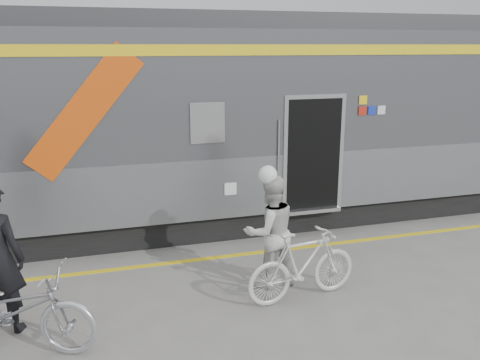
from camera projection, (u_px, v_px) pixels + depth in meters
name	position (u px, v px, depth m)	size (l,w,h in m)	color
ground	(243.00, 322.00, 6.67)	(90.00, 90.00, 0.00)	slate
train	(181.00, 122.00, 10.02)	(24.00, 3.17, 4.10)	black
safety_strip	(207.00, 259.00, 8.66)	(24.00, 0.12, 0.01)	yellow
bicycle_left	(12.00, 310.00, 5.92)	(0.71, 2.04, 1.07)	#B4B7BC
woman	(270.00, 232.00, 7.52)	(0.83, 0.65, 1.71)	silver
bicycle_right	(303.00, 265.00, 7.18)	(0.49, 1.72, 1.04)	silver
helmet_woman	(271.00, 167.00, 7.26)	(0.27, 0.27, 0.27)	white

